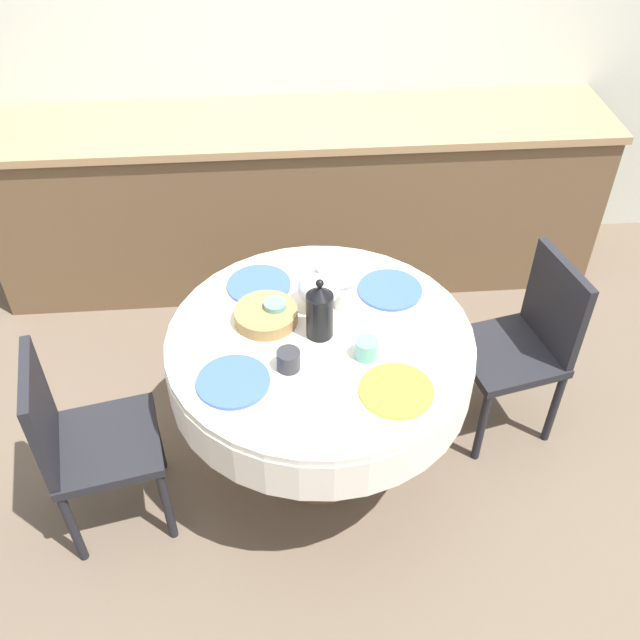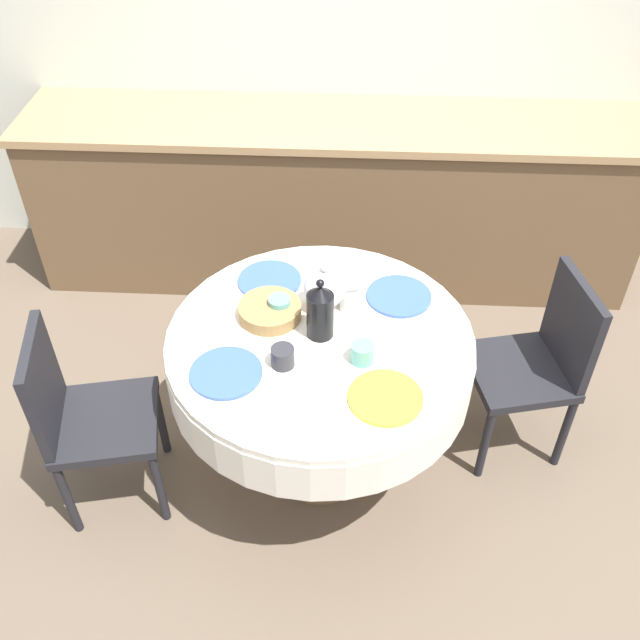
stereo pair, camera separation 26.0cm
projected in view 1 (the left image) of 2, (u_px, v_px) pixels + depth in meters
The scene contains 17 objects.
ground_plane at pixel (320, 462), 3.16m from camera, with size 12.00×12.00×0.00m, color brown.
wall_back at pixel (292, 24), 3.61m from camera, with size 7.00×0.05×2.60m.
kitchen_counter at pixel (299, 199), 3.91m from camera, with size 3.24×0.64×0.94m.
dining_table at pixel (320, 361), 2.74m from camera, with size 1.16×1.16×0.77m.
chair_left at pixel (525, 340), 3.04m from camera, with size 0.48×0.48×0.87m.
chair_right at pixel (82, 438), 2.64m from camera, with size 0.47×0.47×0.87m.
plate_near_left at pixel (233, 382), 2.47m from camera, with size 0.26×0.26×0.01m, color #3856AD.
cup_near_left at pixel (289, 360), 2.50m from camera, with size 0.08×0.08×0.08m, color #28282D.
plate_near_right at pixel (396, 391), 2.44m from camera, with size 0.26×0.26×0.01m, color yellow.
cup_near_right at pixel (367, 349), 2.55m from camera, with size 0.08×0.08×0.08m, color #5BA39E.
plate_far_left at pixel (259, 285), 2.87m from camera, with size 0.26×0.26×0.01m, color #3856AD.
cup_far_left at pixel (275, 310), 2.70m from camera, with size 0.08×0.08×0.08m, color #5BA39E.
plate_far_right at pixel (390, 290), 2.85m from camera, with size 0.26×0.26×0.01m, color #3856AD.
cup_far_right at pixel (345, 298), 2.76m from camera, with size 0.08×0.08×0.08m, color white.
coffee_carafe at pixel (321, 311), 2.59m from camera, with size 0.10×0.10×0.26m.
teapot at pixel (319, 288), 2.72m from camera, with size 0.22×0.16×0.21m.
bread_basket at pixel (266, 315), 2.70m from camera, with size 0.24×0.24×0.05m, color olive.
Camera 1 is at (-0.15, -1.94, 2.57)m, focal length 40.00 mm.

